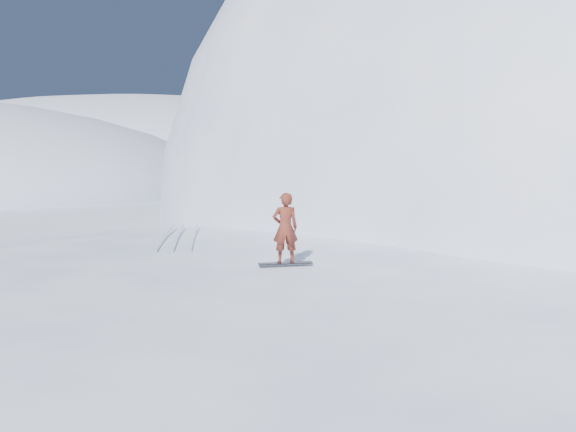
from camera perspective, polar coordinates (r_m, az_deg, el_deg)
ground at (r=15.28m, az=-8.60°, el=-13.46°), size 400.00×400.00×0.00m
near_ridge at (r=17.92m, az=-3.30°, el=-10.41°), size 36.00×28.00×4.80m
peak_shoulder at (r=35.08m, az=15.12°, el=-2.39°), size 28.00×24.00×18.00m
far_ridge_c at (r=131.44m, az=-15.25°, el=3.79°), size 140.00×90.00×36.00m
wind_bumps at (r=17.36m, az=-8.88°, el=-11.04°), size 16.00×14.40×1.00m
snowboard at (r=14.19m, az=-0.28°, el=-4.81°), size 1.40×0.61×0.02m
snowboarder at (r=14.05m, az=-0.28°, el=-1.22°), size 0.74×0.58×1.77m
board_tracks at (r=19.29m, az=-10.95°, el=-1.96°), size 2.17×5.91×0.04m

